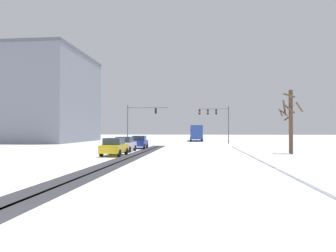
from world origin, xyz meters
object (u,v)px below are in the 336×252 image
object	(u,v)px
traffic_signal_far_right	(216,116)
car_white_second	(125,144)
office_building_far_left_block	(24,98)
car_blue_lead	(139,142)
traffic_signal_far_left	(139,117)
car_yellow_cab_third	(114,147)
bare_tree_sidewalk_mid	(290,119)
bus_oncoming	(196,132)

from	to	relation	value
traffic_signal_far_right	car_white_second	size ratio (longest dim) A/B	1.58
office_building_far_left_block	car_blue_lead	bearing A→B (deg)	-35.35
traffic_signal_far_left	car_white_second	world-z (taller)	traffic_signal_far_left
car_yellow_cab_third	bare_tree_sidewalk_mid	world-z (taller)	bare_tree_sidewalk_mid
bus_oncoming	car_yellow_cab_third	bearing A→B (deg)	-100.39
office_building_far_left_block	traffic_signal_far_right	bearing A→B (deg)	-7.05
car_white_second	bare_tree_sidewalk_mid	size ratio (longest dim) A/B	0.66
car_blue_lead	traffic_signal_far_left	bearing A→B (deg)	101.80
car_yellow_cab_third	bare_tree_sidewalk_mid	size ratio (longest dim) A/B	0.66
car_white_second	office_building_far_left_block	size ratio (longest dim) A/B	0.16
office_building_far_left_block	bus_oncoming	bearing A→B (deg)	12.89
traffic_signal_far_right	car_yellow_cab_third	size ratio (longest dim) A/B	1.58
bare_tree_sidewalk_mid	office_building_far_left_block	bearing A→B (deg)	147.52
bare_tree_sidewalk_mid	office_building_far_left_block	size ratio (longest dim) A/B	0.24
car_yellow_cab_third	bus_oncoming	bearing A→B (deg)	79.61
car_blue_lead	car_yellow_cab_third	bearing A→B (deg)	-90.67
traffic_signal_far_right	car_white_second	bearing A→B (deg)	-117.76
car_white_second	traffic_signal_far_left	bearing A→B (deg)	96.34
car_blue_lead	bus_oncoming	bearing A→B (deg)	75.88
bus_oncoming	bare_tree_sidewalk_mid	xyz separation A→B (m)	(9.29, -36.32, 1.42)
traffic_signal_far_right	bus_oncoming	world-z (taller)	traffic_signal_far_right
traffic_signal_far_left	car_yellow_cab_third	bearing A→B (deg)	-84.35
bus_oncoming	bare_tree_sidewalk_mid	size ratio (longest dim) A/B	1.78
traffic_signal_far_left	traffic_signal_far_right	world-z (taller)	same
car_blue_lead	bus_oncoming	xyz separation A→B (m)	(7.04, 27.98, 1.18)
traffic_signal_far_right	bare_tree_sidewalk_mid	bearing A→B (deg)	-76.43
traffic_signal_far_left	bare_tree_sidewalk_mid	size ratio (longest dim) A/B	1.11
traffic_signal_far_right	car_yellow_cab_third	distance (m)	28.64
traffic_signal_far_right	car_white_second	xyz separation A→B (m)	(-11.09, -21.07, -3.95)
traffic_signal_far_left	traffic_signal_far_right	bearing A→B (deg)	16.99
traffic_signal_far_left	traffic_signal_far_right	size ratio (longest dim) A/B	1.05
car_yellow_cab_third	bare_tree_sidewalk_mid	xyz separation A→B (m)	(16.45, 2.75, 2.59)
traffic_signal_far_right	office_building_far_left_block	distance (m)	39.28
traffic_signal_far_left	car_blue_lead	bearing A→B (deg)	-78.20
car_white_second	car_yellow_cab_third	xyz separation A→B (m)	(0.30, -5.16, 0.00)
car_blue_lead	car_yellow_cab_third	world-z (taller)	same
car_white_second	bare_tree_sidewalk_mid	distance (m)	17.13
traffic_signal_far_right	car_white_second	distance (m)	24.14
bare_tree_sidewalk_mid	car_white_second	bearing A→B (deg)	171.81
bus_oncoming	office_building_far_left_block	xyz separation A→B (m)	(-35.14, -8.04, 6.95)
bus_oncoming	office_building_far_left_block	world-z (taller)	office_building_far_left_block
car_blue_lead	office_building_far_left_block	size ratio (longest dim) A/B	0.16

